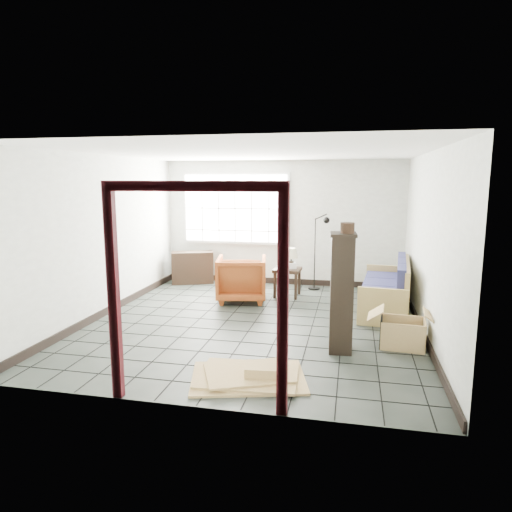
% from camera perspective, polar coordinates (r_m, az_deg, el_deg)
% --- Properties ---
extents(ground, '(5.50, 5.50, 0.00)m').
position_cam_1_polar(ground, '(7.21, -0.17, -8.28)').
color(ground, black).
rests_on(ground, ground).
extents(room_shell, '(5.02, 5.52, 2.61)m').
position_cam_1_polar(room_shell, '(6.91, -0.13, 5.16)').
color(room_shell, '#ACB0A9').
rests_on(room_shell, ground).
extents(window_panel, '(2.32, 0.08, 1.52)m').
position_cam_1_polar(window_panel, '(9.74, -2.58, 5.97)').
color(window_panel, silver).
rests_on(window_panel, ground).
extents(doorway_trim, '(1.80, 0.08, 2.20)m').
position_cam_1_polar(doorway_trim, '(4.35, -7.74, -1.55)').
color(doorway_trim, '#3C0D13').
rests_on(doorway_trim, ground).
extents(futon_sofa, '(0.93, 2.05, 0.88)m').
position_cam_1_polar(futon_sofa, '(8.10, 16.24, -4.34)').
color(futon_sofa, '#A68A4B').
rests_on(futon_sofa, ground).
extents(armchair, '(1.02, 0.98, 0.91)m').
position_cam_1_polar(armchair, '(8.37, -1.81, -2.56)').
color(armchair, brown).
rests_on(armchair, ground).
extents(side_table, '(0.52, 0.52, 0.54)m').
position_cam_1_polar(side_table, '(8.68, 3.95, -2.16)').
color(side_table, black).
rests_on(side_table, ground).
extents(table_lamp, '(0.28, 0.28, 0.38)m').
position_cam_1_polar(table_lamp, '(8.67, 4.44, 0.24)').
color(table_lamp, black).
rests_on(table_lamp, side_table).
extents(projector, '(0.31, 0.27, 0.10)m').
position_cam_1_polar(projector, '(8.69, 4.11, -1.18)').
color(projector, silver).
rests_on(projector, side_table).
extents(floor_lamp, '(0.41, 0.27, 1.55)m').
position_cam_1_polar(floor_lamp, '(9.19, 8.01, 0.81)').
color(floor_lamp, black).
rests_on(floor_lamp, ground).
extents(console_shelf, '(0.94, 0.64, 0.68)m').
position_cam_1_polar(console_shelf, '(9.88, -7.94, -1.42)').
color(console_shelf, black).
rests_on(console_shelf, ground).
extents(tall_shelf, '(0.35, 0.44, 1.55)m').
position_cam_1_polar(tall_shelf, '(5.96, 10.64, -4.42)').
color(tall_shelf, black).
rests_on(tall_shelf, ground).
extents(pot, '(0.21, 0.21, 0.13)m').
position_cam_1_polar(pot, '(5.78, 11.35, 3.46)').
color(pot, black).
rests_on(pot, tall_shelf).
extents(open_box, '(0.95, 0.52, 0.52)m').
position_cam_1_polar(open_box, '(6.47, 17.83, -9.15)').
color(open_box, '#9A784A').
rests_on(open_box, ground).
extents(cardboard_pile, '(1.44, 1.18, 0.18)m').
position_cam_1_polar(cardboard_pile, '(5.28, -0.73, -14.64)').
color(cardboard_pile, '#9A784A').
rests_on(cardboard_pile, ground).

